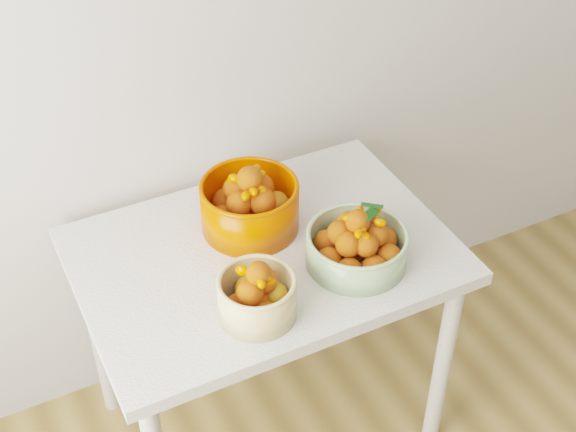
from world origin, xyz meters
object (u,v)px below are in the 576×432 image
bowl_green (357,245)px  bowl_orange (249,204)px  bowl_cream (257,296)px  table (265,276)px

bowl_green → bowl_orange: bowl_orange is taller
bowl_cream → bowl_orange: bearing=68.6°
bowl_green → bowl_orange: bearing=126.1°
bowl_cream → bowl_green: size_ratio=0.68×
table → bowl_cream: (-0.11, -0.21, 0.16)m
table → bowl_orange: 0.21m
table → bowl_cream: 0.28m
bowl_cream → bowl_orange: (0.12, 0.32, 0.01)m
table → bowl_green: size_ratio=3.13×
bowl_cream → bowl_green: 0.32m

